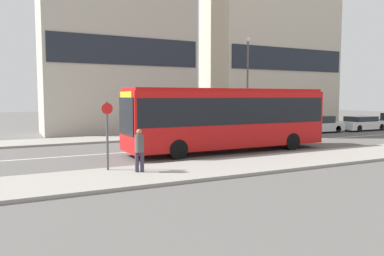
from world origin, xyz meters
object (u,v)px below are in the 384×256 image
Objects in this scene: city_bus at (228,116)px; street_lamp at (248,75)px; parked_car_0 at (320,125)px; parked_car_1 at (362,124)px; bus_stop_sign at (107,130)px; pedestrian_near_stop at (139,148)px.

city_bus is 1.52× the size of street_lamp.
street_lamp reaches higher than parked_car_0.
parked_car_0 reaches higher than parked_car_1.
city_bus reaches higher than parked_car_1.
bus_stop_sign is (-7.35, -2.90, -0.27)m from city_bus.
city_bus is at bearing -131.15° from street_lamp.
bus_stop_sign is 0.35× the size of street_lamp.
parked_car_0 is 21.18m from pedestrian_near_stop.
street_lamp is at bearing 65.42° from pedestrian_near_stop.
street_lamp reaches higher than parked_car_1.
street_lamp reaches higher than city_bus.
street_lamp is (6.51, 7.46, 2.72)m from city_bus.
pedestrian_near_stop is at bearing -158.72° from parked_car_1.
pedestrian_near_stop is (-6.37, -3.84, -0.91)m from city_bus.
parked_car_0 is 2.38× the size of pedestrian_near_stop.
parked_car_1 is at bearing -2.50° from parked_car_0.
parked_car_1 is 2.78× the size of pedestrian_near_stop.
city_bus is 2.93× the size of parked_car_0.
pedestrian_near_stop is at bearing -43.77° from bus_stop_sign.
parked_car_0 is 0.52× the size of street_lamp.
pedestrian_near_stop is at bearing -138.77° from street_lamp.
pedestrian_near_stop is 17.52m from street_lamp.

